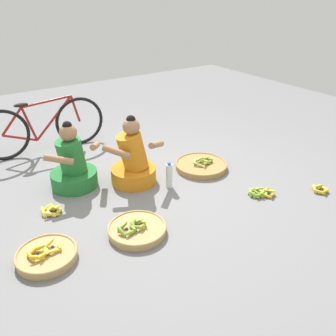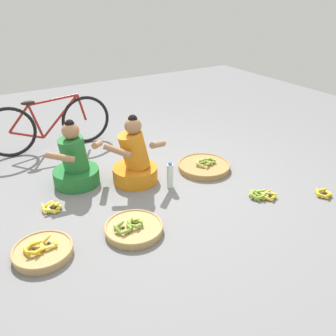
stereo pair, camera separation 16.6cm
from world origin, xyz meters
name	(u,v)px [view 1 (the left image)]	position (x,y,z in m)	size (l,w,h in m)	color
ground_plane	(158,189)	(0.00, 0.00, 0.00)	(10.00, 10.00, 0.00)	slate
vendor_woman_front	(133,162)	(-0.15, 0.30, 0.26)	(0.74, 0.53, 0.81)	orange
vendor_woman_behind	(73,166)	(-0.75, 0.59, 0.25)	(0.72, 0.52, 0.78)	#237233
bicycle_leaning	(42,127)	(-0.74, 1.72, 0.36)	(1.70, 0.12, 0.73)	black
banana_basket_mid_left	(46,255)	(-1.40, -0.46, 0.05)	(0.51, 0.51, 0.14)	tan
banana_basket_near_bicycle	(137,229)	(-0.60, -0.57, 0.04)	(0.55, 0.55, 0.14)	tan
banana_basket_mid_right	(201,165)	(0.72, 0.12, 0.04)	(0.65, 0.65, 0.14)	#A87F47
loose_bananas_near_vendor	(320,189)	(1.47, -1.06, 0.03)	(0.20, 0.20, 0.08)	gold
loose_bananas_back_left	(260,192)	(0.86, -0.74, 0.03)	(0.30, 0.27, 0.09)	#9EB747
loose_bananas_front_right	(52,211)	(-1.15, 0.18, 0.03)	(0.22, 0.21, 0.10)	yellow
water_bottle	(169,176)	(0.12, -0.04, 0.15)	(0.07, 0.07, 0.31)	silver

